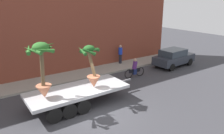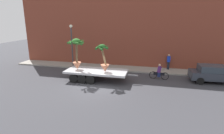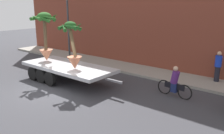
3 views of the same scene
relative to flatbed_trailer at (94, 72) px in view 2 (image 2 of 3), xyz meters
name	(u,v)px [view 2 (image 2 of 3)]	position (x,y,z in m)	size (l,w,h in m)	color
ground_plane	(96,87)	(0.74, -1.64, -0.76)	(60.00, 60.00, 0.00)	#38383D
sidewalk	(113,68)	(0.74, 4.46, -0.69)	(24.00, 2.20, 0.15)	gray
building_facade	(116,28)	(0.74, 6.16, 3.81)	(24.00, 1.20, 9.14)	brown
flatbed_trailer	(94,72)	(0.00, 0.00, 0.00)	(6.73, 2.42, 0.98)	#B7BABF
potted_palm_rear	(104,58)	(1.05, -0.26, 1.45)	(1.15, 1.29, 2.51)	#B26647
potted_palm_middle	(77,52)	(-1.62, -0.04, 1.92)	(1.69, 1.67, 2.92)	#C17251
cyclist	(159,72)	(5.95, 1.77, -0.09)	(1.84, 0.37, 1.54)	black
parked_car	(213,74)	(10.70, 2.01, 0.06)	(4.19, 2.05, 1.58)	#2D333D
pedestrian_near_gate	(169,61)	(6.96, 5.04, 0.28)	(0.36, 0.36, 1.71)	black
street_lamp	(72,40)	(-3.87, 3.66, 2.47)	(0.36, 0.36, 4.83)	#383D42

